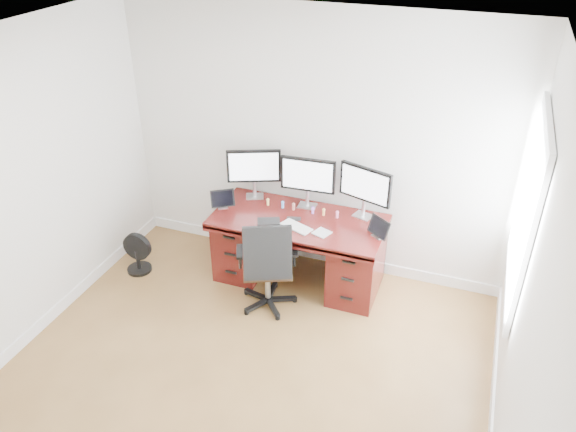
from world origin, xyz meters
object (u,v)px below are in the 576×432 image
(monitor_center, at_px, (308,177))
(desk, at_px, (299,247))
(office_chair, at_px, (268,279))
(keyboard, at_px, (296,227))
(floor_fan, at_px, (137,254))

(monitor_center, bearing_deg, desk, -93.73)
(desk, xyz_separation_m, office_chair, (-0.14, -0.52, -0.07))
(monitor_center, bearing_deg, keyboard, -89.33)
(desk, xyz_separation_m, monitor_center, (0.00, 0.24, 0.68))
(office_chair, xyz_separation_m, monitor_center, (0.14, 0.76, 0.76))
(desk, bearing_deg, office_chair, -104.44)
(office_chair, bearing_deg, floor_fan, 153.09)
(desk, xyz_separation_m, keyboard, (0.03, -0.19, 0.36))
(desk, relative_size, monitor_center, 3.08)
(office_chair, xyz_separation_m, floor_fan, (-1.52, 0.07, -0.11))
(monitor_center, xyz_separation_m, keyboard, (0.03, -0.43, -0.33))
(floor_fan, bearing_deg, monitor_center, 20.44)
(floor_fan, height_order, monitor_center, monitor_center)
(floor_fan, distance_m, monitor_center, 1.99)
(floor_fan, bearing_deg, office_chair, -4.92)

